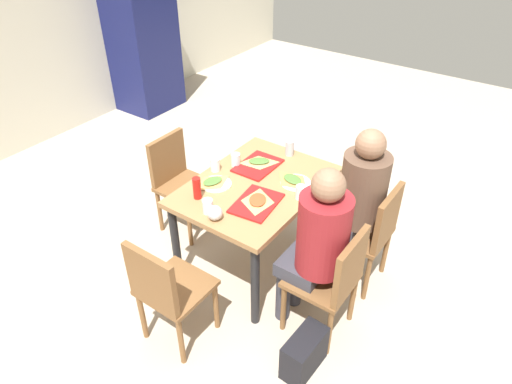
{
  "coord_description": "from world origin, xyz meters",
  "views": [
    {
      "loc": [
        -2.25,
        -1.59,
        2.59
      ],
      "look_at": [
        0.0,
        0.0,
        0.66
      ],
      "focal_mm": 32.35,
      "sensor_mm": 36.0,
      "label": 1
    }
  ],
  "objects_px": {
    "paper_plate_center": "(216,184)",
    "plastic_cup_a": "(215,165)",
    "chair_near_left": "(334,278)",
    "soda_can": "(290,148)",
    "tray_red_far": "(258,165)",
    "person_in_brown_jacket": "(357,195)",
    "pizza_slice_d": "(293,180)",
    "chair_near_right": "(371,230)",
    "chair_far_side": "(178,177)",
    "handbag": "(304,353)",
    "pizza_slice_a": "(258,200)",
    "main_table": "(256,195)",
    "paper_plate_near_edge": "(296,183)",
    "pizza_slice_b": "(259,162)",
    "person_in_red": "(317,240)",
    "tray_red_near": "(256,203)",
    "plastic_cup_b": "(301,192)",
    "pizza_slice_c": "(213,182)",
    "foil_bundle": "(215,213)",
    "drink_fridge": "(142,33)",
    "chair_left_end": "(166,288)",
    "condiment_bottle": "(197,188)",
    "plastic_cup_c": "(208,206)",
    "plastic_cup_d": "(236,160)"
  },
  "relations": [
    {
      "from": "paper_plate_center",
      "to": "plastic_cup_a",
      "type": "bearing_deg",
      "value": 40.99
    },
    {
      "from": "chair_near_left",
      "to": "soda_can",
      "type": "bearing_deg",
      "value": 46.65
    },
    {
      "from": "tray_red_far",
      "to": "soda_can",
      "type": "distance_m",
      "value": 0.31
    },
    {
      "from": "person_in_brown_jacket",
      "to": "pizza_slice_d",
      "type": "bearing_deg",
      "value": 103.81
    },
    {
      "from": "chair_near_right",
      "to": "chair_far_side",
      "type": "xyz_separation_m",
      "value": [
        -0.29,
        1.6,
        0.0
      ]
    },
    {
      "from": "plastic_cup_a",
      "to": "handbag",
      "type": "height_order",
      "value": "plastic_cup_a"
    },
    {
      "from": "pizza_slice_a",
      "to": "plastic_cup_a",
      "type": "height_order",
      "value": "plastic_cup_a"
    },
    {
      "from": "main_table",
      "to": "chair_near_right",
      "type": "xyz_separation_m",
      "value": [
        0.29,
        -0.8,
        -0.15
      ]
    },
    {
      "from": "paper_plate_near_edge",
      "to": "plastic_cup_a",
      "type": "distance_m",
      "value": 0.62
    },
    {
      "from": "main_table",
      "to": "pizza_slice_b",
      "type": "bearing_deg",
      "value": 30.05
    },
    {
      "from": "tray_red_far",
      "to": "paper_plate_near_edge",
      "type": "xyz_separation_m",
      "value": [
        -0.03,
        -0.35,
        -0.0
      ]
    },
    {
      "from": "handbag",
      "to": "paper_plate_center",
      "type": "bearing_deg",
      "value": 66.0
    },
    {
      "from": "person_in_red",
      "to": "chair_far_side",
      "type": "bearing_deg",
      "value": 78.88
    },
    {
      "from": "main_table",
      "to": "soda_can",
      "type": "distance_m",
      "value": 0.51
    },
    {
      "from": "tray_red_near",
      "to": "plastic_cup_b",
      "type": "xyz_separation_m",
      "value": [
        0.23,
        -0.21,
        0.04
      ]
    },
    {
      "from": "pizza_slice_c",
      "to": "foil_bundle",
      "type": "bearing_deg",
      "value": -138.1
    },
    {
      "from": "person_in_red",
      "to": "tray_red_near",
      "type": "height_order",
      "value": "person_in_red"
    },
    {
      "from": "main_table",
      "to": "plastic_cup_a",
      "type": "relative_size",
      "value": 11.47
    },
    {
      "from": "main_table",
      "to": "pizza_slice_b",
      "type": "distance_m",
      "value": 0.29
    },
    {
      "from": "chair_far_side",
      "to": "drink_fridge",
      "type": "xyz_separation_m",
      "value": [
        1.62,
        2.05,
        0.46
      ]
    },
    {
      "from": "drink_fridge",
      "to": "chair_left_end",
      "type": "bearing_deg",
      "value": -132.11
    },
    {
      "from": "plastic_cup_a",
      "to": "soda_can",
      "type": "height_order",
      "value": "soda_can"
    },
    {
      "from": "person_in_red",
      "to": "condiment_bottle",
      "type": "relative_size",
      "value": 7.82
    },
    {
      "from": "plastic_cup_c",
      "to": "plastic_cup_d",
      "type": "relative_size",
      "value": 1.0
    },
    {
      "from": "tray_red_far",
      "to": "plastic_cup_a",
      "type": "bearing_deg",
      "value": 135.12
    },
    {
      "from": "pizza_slice_a",
      "to": "pizza_slice_b",
      "type": "height_order",
      "value": "same"
    },
    {
      "from": "chair_left_end",
      "to": "person_in_red",
      "type": "height_order",
      "value": "person_in_red"
    },
    {
      "from": "person_in_brown_jacket",
      "to": "pizza_slice_d",
      "type": "relative_size",
      "value": 4.87
    },
    {
      "from": "pizza_slice_a",
      "to": "pizza_slice_d",
      "type": "height_order",
      "value": "pizza_slice_a"
    },
    {
      "from": "tray_red_far",
      "to": "condiment_bottle",
      "type": "distance_m",
      "value": 0.59
    },
    {
      "from": "chair_far_side",
      "to": "chair_left_end",
      "type": "height_order",
      "value": "same"
    },
    {
      "from": "person_in_red",
      "to": "foil_bundle",
      "type": "height_order",
      "value": "person_in_red"
    },
    {
      "from": "main_table",
      "to": "tray_red_far",
      "type": "relative_size",
      "value": 3.19
    },
    {
      "from": "chair_left_end",
      "to": "tray_red_far",
      "type": "relative_size",
      "value": 2.34
    },
    {
      "from": "paper_plate_center",
      "to": "pizza_slice_d",
      "type": "height_order",
      "value": "pizza_slice_d"
    },
    {
      "from": "chair_near_right",
      "to": "pizza_slice_d",
      "type": "relative_size",
      "value": 3.27
    },
    {
      "from": "tray_red_near",
      "to": "plastic_cup_a",
      "type": "height_order",
      "value": "plastic_cup_a"
    },
    {
      "from": "chair_left_end",
      "to": "pizza_slice_b",
      "type": "height_order",
      "value": "chair_left_end"
    },
    {
      "from": "soda_can",
      "to": "plastic_cup_a",
      "type": "bearing_deg",
      "value": 147.23
    },
    {
      "from": "pizza_slice_c",
      "to": "plastic_cup_d",
      "type": "xyz_separation_m",
      "value": [
        0.29,
        0.01,
        0.03
      ]
    },
    {
      "from": "tray_red_far",
      "to": "pizza_slice_d",
      "type": "distance_m",
      "value": 0.33
    },
    {
      "from": "plastic_cup_c",
      "to": "plastic_cup_a",
      "type": "bearing_deg",
      "value": 34.05
    },
    {
      "from": "paper_plate_near_edge",
      "to": "soda_can",
      "type": "bearing_deg",
      "value": 38.31
    },
    {
      "from": "tray_red_far",
      "to": "plastic_cup_c",
      "type": "relative_size",
      "value": 3.6
    },
    {
      "from": "person_in_red",
      "to": "plastic_cup_a",
      "type": "xyz_separation_m",
      "value": [
        0.26,
        1.01,
        0.05
      ]
    },
    {
      "from": "pizza_slice_c",
      "to": "plastic_cup_a",
      "type": "bearing_deg",
      "value": 32.88
    },
    {
      "from": "pizza_slice_b",
      "to": "person_in_red",
      "type": "bearing_deg",
      "value": -123.11
    },
    {
      "from": "main_table",
      "to": "person_in_brown_jacket",
      "type": "distance_m",
      "value": 0.73
    },
    {
      "from": "plastic_cup_c",
      "to": "person_in_red",
      "type": "bearing_deg",
      "value": -76.59
    },
    {
      "from": "plastic_cup_b",
      "to": "chair_near_left",
      "type": "bearing_deg",
      "value": -125.24
    }
  ]
}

